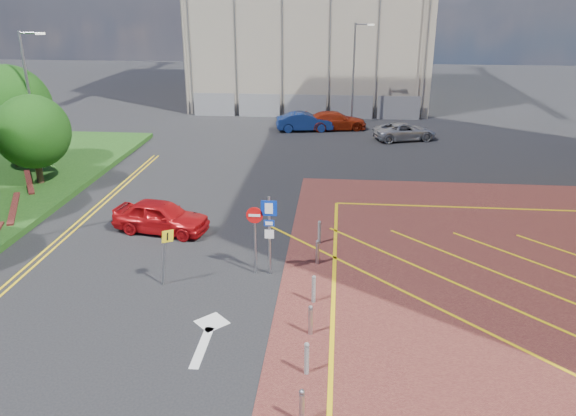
# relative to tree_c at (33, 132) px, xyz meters

# --- Properties ---
(ground) EXTENTS (140.00, 140.00, 0.00)m
(ground) POSITION_rel_tree_c_xyz_m (13.50, -10.00, -3.19)
(ground) COLOR black
(ground) RESTS_ON ground
(tree_c) EXTENTS (4.00, 4.00, 4.90)m
(tree_c) POSITION_rel_tree_c_xyz_m (0.00, 0.00, 0.00)
(tree_c) COLOR #3D2B1C
(tree_c) RESTS_ON grass_bed
(tree_d) EXTENTS (5.00, 5.00, 6.08)m
(tree_d) POSITION_rel_tree_c_xyz_m (-3.00, 3.00, 0.68)
(tree_d) COLOR #3D2B1C
(tree_d) RESTS_ON grass_bed
(lamp_left_far) EXTENTS (1.53, 0.16, 8.00)m
(lamp_left_far) POSITION_rel_tree_c_xyz_m (-0.92, 2.00, 1.47)
(lamp_left_far) COLOR #9EA0A8
(lamp_left_far) RESTS_ON grass_bed
(lamp_back) EXTENTS (1.53, 0.16, 8.00)m
(lamp_back) POSITION_rel_tree_c_xyz_m (17.58, 18.00, 1.17)
(lamp_back) COLOR #9EA0A8
(lamp_back) RESTS_ON ground
(sign_cluster) EXTENTS (1.17, 0.12, 3.20)m
(sign_cluster) POSITION_rel_tree_c_xyz_m (13.80, -9.02, -1.24)
(sign_cluster) COLOR #9EA0A8
(sign_cluster) RESTS_ON ground
(warning_sign) EXTENTS (0.59, 0.38, 2.25)m
(warning_sign) POSITION_rel_tree_c_xyz_m (10.30, -10.23, -1.76)
(warning_sign) COLOR #9EA0A8
(warning_sign) RESTS_ON ground
(bollard_row) EXTENTS (0.14, 11.14, 0.90)m
(bollard_row) POSITION_rel_tree_c_xyz_m (15.80, -11.67, -2.72)
(bollard_row) COLOR #9EA0A8
(bollard_row) RESTS_ON forecourt
(construction_fence) EXTENTS (21.60, 0.06, 2.00)m
(construction_fence) POSITION_rel_tree_c_xyz_m (14.50, 20.00, -2.19)
(construction_fence) COLOR gray
(construction_fence) RESTS_ON ground
(car_red_left) EXTENTS (4.62, 2.51, 1.49)m
(car_red_left) POSITION_rel_tree_c_xyz_m (8.58, -5.36, -2.45)
(car_red_left) COLOR red
(car_red_left) RESTS_ON ground
(car_blue_back) EXTENTS (4.61, 2.27, 1.45)m
(car_blue_back) POSITION_rel_tree_c_xyz_m (13.77, 15.09, -2.47)
(car_blue_back) COLOR navy
(car_blue_back) RESTS_ON ground
(car_red_back) EXTENTS (5.23, 2.98, 1.43)m
(car_red_back) POSITION_rel_tree_c_xyz_m (16.18, 15.76, -2.48)
(car_red_back) COLOR #A6270E
(car_red_back) RESTS_ON ground
(car_silver_back) EXTENTS (5.01, 3.39, 1.28)m
(car_silver_back) POSITION_rel_tree_c_xyz_m (21.32, 12.90, -2.56)
(car_silver_back) COLOR #A4A5AB
(car_silver_back) RESTS_ON ground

